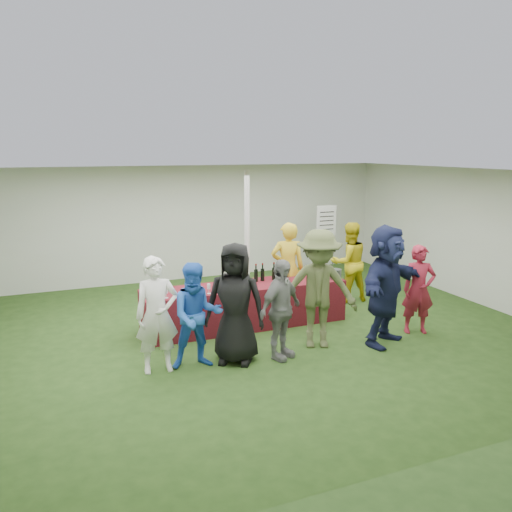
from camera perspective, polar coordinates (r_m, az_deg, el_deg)
name	(u,v)px	position (r m, az deg, el deg)	size (l,w,h in m)	color
ground	(245,334)	(8.56, -1.28, -8.91)	(60.00, 60.00, 0.00)	#284719
tent	(247,242)	(9.44, -1.03, 1.63)	(10.00, 10.00, 10.00)	white
serving_table	(245,305)	(8.83, -1.21, -5.66)	(3.60, 0.80, 0.75)	maroon
wine_bottles	(271,273)	(9.01, 1.78, -2.01)	(0.64, 0.14, 0.32)	black
wine_glasses	(200,288)	(8.17, -6.36, -3.66)	(1.25, 0.11, 0.16)	silver
water_bottle	(241,278)	(8.75, -1.70, -2.56)	(0.07, 0.07, 0.23)	silver
bar_towel	(324,275)	(9.42, 7.79, -2.16)	(0.25, 0.18, 0.03)	white
dump_bucket	(335,274)	(9.21, 9.04, -2.05)	(0.22, 0.22, 0.18)	slate
wine_list_sign	(326,226)	(11.67, 8.03, 3.37)	(0.50, 0.03, 1.80)	slate
staff_pourer	(288,268)	(9.41, 3.63, -1.40)	(0.64, 0.42, 1.75)	gold
staff_back	(349,262)	(10.31, 10.57, -0.69)	(0.79, 0.62, 1.63)	gold
customer_0	(157,315)	(7.08, -11.24, -6.63)	(0.60, 0.40, 1.65)	white
customer_1	(197,316)	(7.15, -6.77, -6.79)	(0.75, 0.58, 1.53)	blue
customer_2	(235,303)	(7.24, -2.40, -5.43)	(0.87, 0.57, 1.78)	black
customer_3	(281,310)	(7.39, 2.83, -6.15)	(0.89, 0.37, 1.52)	gray
customer_4	(318,289)	(7.83, 7.15, -3.78)	(1.21, 0.70, 1.88)	#4F5730
customer_5	(386,285)	(8.15, 14.62, -3.25)	(1.79, 0.57, 1.93)	#191F44
customer_6	(419,289)	(8.85, 18.10, -3.66)	(0.55, 0.36, 1.51)	maroon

